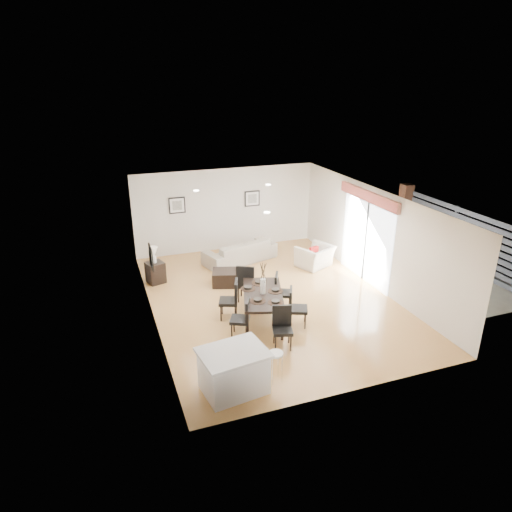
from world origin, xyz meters
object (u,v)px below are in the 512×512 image
object	(u,v)px
armchair	(315,256)
dining_chair_wnear	(243,316)
dining_chair_wfar	(232,297)
side_table	(155,272)
sofa	(240,251)
kitchen_island	(234,371)
dining_chair_head	(282,324)
bar_stool	(276,357)
dining_table	(263,296)
dining_chair_efar	(280,289)
dining_chair_enear	(295,305)
dining_chair_foot	(246,281)
coffee_table	(231,278)

from	to	relation	value
armchair	dining_chair_wnear	size ratio (longest dim) A/B	1.09
armchair	dining_chair_wfar	world-z (taller)	dining_chair_wfar
armchair	side_table	bearing A→B (deg)	-29.53
sofa	armchair	bearing A→B (deg)	132.80
kitchen_island	dining_chair_head	bearing A→B (deg)	29.84
armchair	side_table	xyz separation A→B (m)	(-4.74, 0.47, -0.02)
dining_chair_wfar	armchair	bearing A→B (deg)	144.19
side_table	bar_stool	bearing A→B (deg)	-74.23
dining_table	dining_chair_efar	distance (m)	0.81
armchair	dining_chair_efar	size ratio (longest dim) A/B	1.09
side_table	dining_chair_wfar	bearing A→B (deg)	-61.76
dining_chair_enear	dining_chair_foot	world-z (taller)	dining_chair_foot
dining_chair_foot	side_table	world-z (taller)	dining_chair_foot
side_table	dining_table	bearing A→B (deg)	-56.18
side_table	bar_stool	distance (m)	5.49
dining_chair_head	side_table	xyz separation A→B (m)	(-2.09, 4.19, -0.22)
coffee_table	bar_stool	xyz separation A→B (m)	(-0.47, -4.42, 0.33)
armchair	dining_chair_foot	world-z (taller)	dining_chair_foot
armchair	dining_chair_foot	bearing A→B (deg)	5.06
sofa	bar_stool	distance (m)	6.10
dining_chair_enear	armchair	bearing A→B (deg)	-9.67
side_table	coffee_table	bearing A→B (deg)	-23.66
armchair	bar_stool	xyz separation A→B (m)	(-3.25, -4.81, 0.21)
sofa	dining_chair_foot	world-z (taller)	dining_chair_foot
armchair	dining_chair_efar	bearing A→B (deg)	22.42
dining_chair_wnear	side_table	distance (m)	3.84
dining_chair_efar	dining_chair_foot	distance (m)	0.93
dining_chair_head	kitchen_island	size ratio (longest dim) A/B	0.70
coffee_table	side_table	xyz separation A→B (m)	(-1.96, 0.86, 0.09)
armchair	coffee_table	xyz separation A→B (m)	(-2.78, -0.39, -0.12)
dining_chair_foot	kitchen_island	size ratio (longest dim) A/B	0.78
dining_chair_wfar	dining_chair_foot	distance (m)	0.91
sofa	dining_chair_wnear	xyz separation A→B (m)	(-1.30, -4.25, 0.17)
armchair	dining_chair_wnear	distance (m)	4.53
dining_chair_efar	dining_chair_head	distance (m)	1.70
dining_chair_wfar	dining_chair_efar	size ratio (longest dim) A/B	1.06
dining_chair_enear	dining_chair_wfar	bearing A→B (deg)	81.31
sofa	dining_chair_head	size ratio (longest dim) A/B	2.51
dining_table	dining_chair_efar	bearing A→B (deg)	54.44
armchair	dining_chair_enear	distance (m)	3.65
dining_table	dining_chair_wnear	size ratio (longest dim) A/B	2.14
dining_chair_wfar	dining_chair_enear	size ratio (longest dim) A/B	1.05
coffee_table	kitchen_island	distance (m)	4.62
side_table	bar_stool	world-z (taller)	bar_stool
dining_chair_wnear	kitchen_island	bearing A→B (deg)	2.74
dining_table	bar_stool	bearing A→B (deg)	-86.98
dining_chair_enear	dining_chair_foot	size ratio (longest dim) A/B	0.91
dining_chair_efar	sofa	bearing A→B (deg)	26.66
armchair	dining_chair_head	size ratio (longest dim) A/B	1.09
dining_chair_efar	dining_chair_wnear	bearing A→B (deg)	153.83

